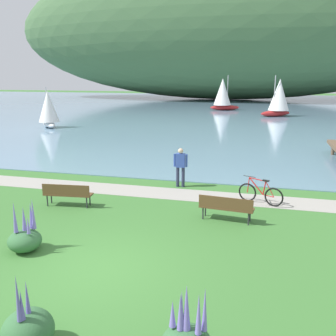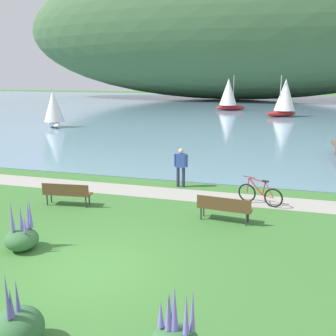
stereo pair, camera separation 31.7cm
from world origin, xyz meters
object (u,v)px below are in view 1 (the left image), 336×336
person_at_shoreline (181,165)px  bicycle_leaning_near_bench (260,194)px  park_bench_further_along (67,193)px  sailboat_nearest_to_shore (223,94)px  park_bench_near_camera (226,206)px  sailboat_toward_hillside (48,109)px  sailboat_far_off (279,97)px

person_at_shoreline → bicycle_leaning_near_bench: bearing=-22.9°
park_bench_further_along → sailboat_nearest_to_shore: sailboat_nearest_to_shore is taller
park_bench_further_along → bicycle_leaning_near_bench: bicycle_leaning_near_bench is taller
park_bench_near_camera → sailboat_toward_hillside: size_ratio=0.50×
sailboat_far_off → person_at_shoreline: bearing=-99.2°
sailboat_toward_hillside → sailboat_far_off: sailboat_far_off is taller
sailboat_far_off → sailboat_toward_hillside: bearing=-143.5°
park_bench_near_camera → park_bench_further_along: 5.84m
person_at_shoreline → sailboat_toward_hillside: size_ratio=0.47×
person_at_shoreline → sailboat_far_off: sailboat_far_off is taller
bicycle_leaning_near_bench → person_at_shoreline: person_at_shoreline is taller
person_at_shoreline → sailboat_far_off: bearing=80.8°
park_bench_further_along → sailboat_toward_hillside: sailboat_toward_hillside is taller
park_bench_near_camera → bicycle_leaning_near_bench: bicycle_leaning_near_bench is taller
park_bench_near_camera → sailboat_far_off: sailboat_far_off is taller
park_bench_near_camera → sailboat_toward_hillside: 26.11m
bicycle_leaning_near_bench → sailboat_nearest_to_shore: (-5.63, 38.37, 1.84)m
bicycle_leaning_near_bench → person_at_shoreline: bearing=157.1°
sailboat_toward_hillside → park_bench_near_camera: bearing=-46.2°
person_at_shoreline → sailboat_toward_hillside: 21.95m
sailboat_toward_hillside → bicycle_leaning_near_bench: bearing=-41.2°
park_bench_near_camera → sailboat_toward_hillside: sailboat_toward_hillside is taller
park_bench_further_along → sailboat_toward_hillside: size_ratio=0.50×
person_at_shoreline → sailboat_toward_hillside: bearing=135.8°
park_bench_further_along → sailboat_far_off: size_ratio=0.39×
park_bench_near_camera → bicycle_leaning_near_bench: (1.08, 2.08, -0.12)m
park_bench_further_along → person_at_shoreline: bearing=45.0°
park_bench_near_camera → bicycle_leaning_near_bench: size_ratio=1.10×
park_bench_near_camera → park_bench_further_along: (-5.84, 0.02, 0.00)m
park_bench_near_camera → sailboat_nearest_to_shore: 40.75m
bicycle_leaning_near_bench → person_at_shoreline: size_ratio=0.98×
sailboat_far_off → park_bench_further_along: bearing=-103.9°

